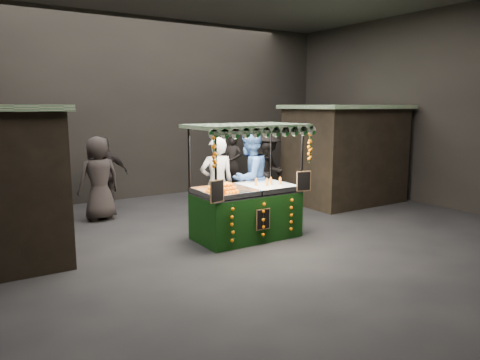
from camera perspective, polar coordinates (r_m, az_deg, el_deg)
ground at (r=8.87m, az=-0.50°, el=-7.55°), size 12.00×12.00×0.00m
market_hall at (r=8.52m, az=-0.54°, el=14.76°), size 12.10×10.10×5.05m
neighbour_stall_right at (r=12.51m, az=13.07°, el=3.30°), size 3.00×2.20×2.60m
juice_stall at (r=8.82m, az=0.95°, el=-2.99°), size 2.31×1.36×2.23m
vendor_grey at (r=9.39m, az=-2.93°, el=-0.49°), size 0.81×0.64×1.95m
vendor_blue at (r=9.72m, az=1.20°, el=0.21°), size 1.22×1.08×2.07m
shopper_1 at (r=12.14m, az=3.57°, el=0.91°), size 0.91×0.79×1.59m
shopper_2 at (r=11.70m, az=-16.58°, el=0.77°), size 1.12×0.59×1.82m
shopper_3 at (r=12.51m, az=3.65°, el=1.82°), size 1.40×1.19×1.88m
shopper_4 at (r=10.67m, az=-17.41°, el=0.18°), size 1.00×0.71×1.91m
shopper_5 at (r=13.63m, az=9.08°, el=2.40°), size 1.26×1.84×1.90m
shopper_6 at (r=13.96m, az=-0.93°, el=2.26°), size 0.67×0.74×1.70m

